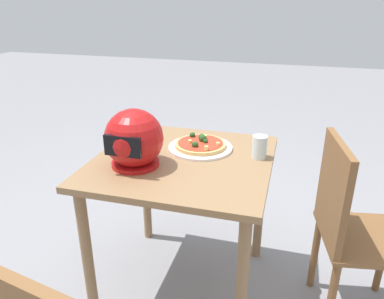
# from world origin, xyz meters

# --- Properties ---
(ground_plane) EXTENTS (14.00, 14.00, 0.00)m
(ground_plane) POSITION_xyz_m (0.00, 0.00, 0.00)
(ground_plane) COLOR gray
(dining_table) EXTENTS (0.82, 0.81, 0.75)m
(dining_table) POSITION_xyz_m (0.00, 0.00, 0.63)
(dining_table) COLOR olive
(dining_table) RESTS_ON ground
(pizza_plate) EXTENTS (0.32, 0.32, 0.01)m
(pizza_plate) POSITION_xyz_m (-0.05, -0.14, 0.75)
(pizza_plate) COLOR white
(pizza_plate) RESTS_ON dining_table
(pizza) EXTENTS (0.25, 0.25, 0.05)m
(pizza) POSITION_xyz_m (-0.05, -0.14, 0.77)
(pizza) COLOR tan
(pizza) RESTS_ON pizza_plate
(motorcycle_helmet) EXTENTS (0.26, 0.26, 0.26)m
(motorcycle_helmet) POSITION_xyz_m (0.18, 0.13, 0.87)
(motorcycle_helmet) COLOR #B21414
(motorcycle_helmet) RESTS_ON dining_table
(drinking_glass) EXTENTS (0.07, 0.07, 0.11)m
(drinking_glass) POSITION_xyz_m (-0.34, -0.10, 0.80)
(drinking_glass) COLOR silver
(drinking_glass) RESTS_ON dining_table
(chair_side) EXTENTS (0.46, 0.46, 0.90)m
(chair_side) POSITION_xyz_m (-0.77, -0.02, 0.51)
(chair_side) COLOR brown
(chair_side) RESTS_ON ground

